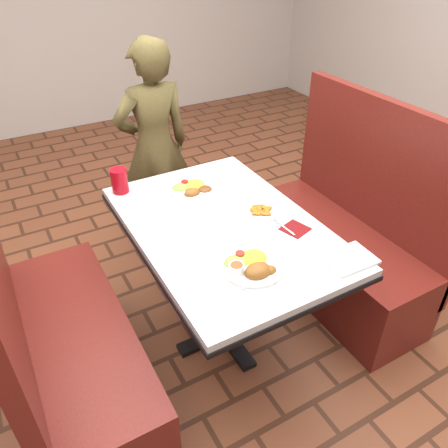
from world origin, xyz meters
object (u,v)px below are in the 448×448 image
Objects in this scene: booth_bench_right at (341,245)px; plantain_plate at (260,211)px; booth_bench_left at (68,351)px; diner_person at (154,147)px; far_dinner_plate at (193,187)px; red_tumbler at (119,181)px; dining_table at (224,241)px; near_dinner_plate at (252,263)px.

booth_bench_right is 0.74m from plantain_plate.
booth_bench_left is 7.12× the size of plantain_plate.
far_dinner_plate is at bearing 83.00° from diner_person.
red_tumbler reaches higher than plantain_plate.
booth_bench_left is (-0.80, 0.00, -0.32)m from dining_table.
far_dinner_plate is 0.40m from plantain_plate.
near_dinner_plate is 0.41m from plantain_plate.
near_dinner_plate is (-0.14, -1.40, 0.08)m from diner_person.
booth_bench_right is (1.60, 0.00, 0.00)m from booth_bench_left.
far_dinner_plate is (0.81, 0.35, 0.44)m from booth_bench_left.
booth_bench_right is 0.97m from far_dinner_plate.
booth_bench_right is at bearing 0.00° from dining_table.
diner_person reaches higher than booth_bench_right.
diner_person reaches higher than dining_table.
plantain_plate is at bearing -1.67° from dining_table.
far_dinner_plate is (-0.07, -0.72, 0.08)m from diner_person.
far_dinner_plate is (0.01, 0.35, 0.12)m from dining_table.
far_dinner_plate is at bearing 118.15° from plantain_plate.
booth_bench_right is 1.33m from red_tumbler.
booth_bench_right reaches higher than plantain_plate.
diner_person is 1.41m from near_dinner_plate.
booth_bench_left is 4.61× the size of near_dinner_plate.
booth_bench_left is 1.09m from plantain_plate.
far_dinner_plate is at bearing 88.55° from dining_table.
booth_bench_right is 7.12× the size of plantain_plate.
booth_bench_right reaches higher than dining_table.
dining_table is 0.37m from far_dinner_plate.
far_dinner_plate reaches higher than dining_table.
diner_person reaches higher than near_dinner_plate.
red_tumbler is (-0.40, -0.54, 0.12)m from diner_person.
booth_bench_left is 1.00× the size of booth_bench_right.
booth_bench_left reaches higher than dining_table.
plantain_plate is (0.26, 0.33, -0.02)m from near_dinner_plate.
far_dinner_plate is at bearing 23.24° from booth_bench_left.
booth_bench_left is at bearing 180.00° from booth_bench_right.
dining_table is 0.87× the size of diner_person.
booth_bench_left is at bearing -156.76° from far_dinner_plate.
near_dinner_plate is 2.03× the size of red_tumbler.
booth_bench_right is 1.34m from diner_person.
dining_table is at bearing 80.16° from near_dinner_plate.
far_dinner_plate is 0.38m from red_tumbler.
red_tumbler is at bearing 121.39° from dining_table.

